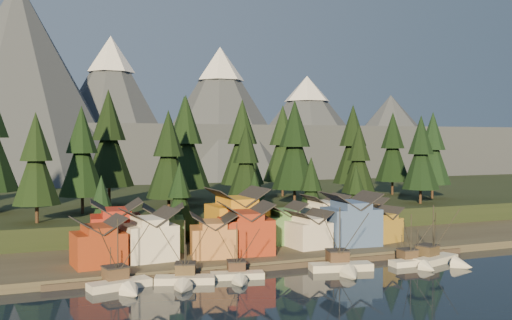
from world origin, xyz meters
name	(u,v)px	position (x,y,z in m)	size (l,w,h in m)	color
ground	(320,290)	(0.00, 0.00, 0.00)	(500.00, 500.00, 0.00)	black
shore_strip	(233,242)	(0.00, 40.00, 0.75)	(400.00, 50.00, 1.50)	#3C352B
hillside	(178,207)	(0.00, 90.00, 3.00)	(420.00, 100.00, 6.00)	black
dock	(277,265)	(0.00, 16.50, 0.50)	(80.00, 4.00, 1.00)	#4A3D34
mountain_ridge	(109,134)	(-4.20, 213.59, 26.06)	(560.00, 190.00, 90.00)	#3F4652
boat_0	(122,275)	(-28.32, 11.23, 2.33)	(10.36, 10.92, 12.03)	silver
boat_1	(184,272)	(-18.68, 10.61, 2.13)	(10.27, 10.73, 11.27)	beige
boat_2	(238,268)	(-9.63, 10.54, 1.89)	(9.44, 9.92, 10.17)	beige
boat_4	(343,259)	(9.35, 9.04, 2.28)	(11.76, 12.40, 12.37)	beige
boat_5	(416,256)	(23.97, 7.98, 1.97)	(9.00, 9.78, 10.39)	white
boat_6	(442,252)	(29.61, 7.83, 2.28)	(10.93, 11.42, 12.05)	silver
house_front_0	(98,240)	(-30.52, 23.17, 5.89)	(9.24, 8.84, 8.36)	maroon
house_front_1	(149,233)	(-21.48, 24.91, 6.30)	(9.75, 9.44, 9.13)	silver
house_front_2	(213,234)	(-9.86, 23.49, 5.67)	(9.57, 9.62, 7.94)	#B0723E
house_front_3	(246,227)	(-3.24, 23.81, 6.54)	(10.38, 9.99, 9.60)	maroon
house_front_4	(308,228)	(10.53, 24.65, 5.38)	(7.95, 8.46, 7.38)	silver
house_front_5	(351,217)	(20.15, 24.35, 7.12)	(10.94, 10.10, 10.69)	#3C588F
house_front_6	(381,223)	(28.06, 25.25, 5.31)	(8.70, 8.41, 7.25)	olive
house_back_0	(116,226)	(-26.20, 32.55, 6.82)	(9.99, 9.65, 10.14)	maroon
house_back_1	(163,226)	(-17.12, 32.80, 6.15)	(9.41, 9.49, 8.86)	#477740
house_back_2	(237,215)	(-1.77, 32.95, 7.61)	(11.30, 10.43, 11.64)	#C3811B
house_back_3	(283,222)	(7.93, 31.05, 5.94)	(8.34, 7.43, 8.44)	#477A42
house_back_4	(325,215)	(19.15, 33.61, 6.47)	(8.85, 8.51, 9.47)	white
house_back_5	(365,215)	(29.47, 33.40, 5.96)	(8.51, 8.59, 8.50)	#996736
tree_hill_2	(36,162)	(-40.00, 48.00, 18.49)	(9.81, 9.81, 22.85)	#332319
tree_hill_3	(82,155)	(-30.00, 60.00, 19.69)	(10.75, 10.75, 25.04)	#332319
tree_hill_4	(109,142)	(-22.00, 75.00, 22.56)	(13.00, 13.00, 30.28)	#332319
tree_hill_5	(169,158)	(-12.00, 50.00, 19.05)	(10.25, 10.25, 23.88)	#332319
tree_hill_6	(186,145)	(-4.00, 65.00, 21.68)	(12.31, 12.31, 28.67)	#332319
tree_hill_7	(246,164)	(6.00, 48.00, 17.41)	(8.96, 8.96, 20.88)	#332319
tree_hill_8	(242,145)	(14.00, 72.00, 21.55)	(12.21, 12.21, 28.45)	#332319
tree_hill_9	(295,148)	(22.00, 55.00, 20.95)	(11.74, 11.74, 27.34)	#332319
tree_hill_10	(283,146)	(30.00, 80.00, 21.13)	(11.88, 11.88, 27.68)	#332319
tree_hill_11	(359,162)	(38.00, 50.00, 17.45)	(8.99, 8.99, 20.95)	#332319
tree_hill_12	(353,147)	(46.00, 66.00, 20.95)	(11.74, 11.74, 27.35)	#332319
tree_hill_13	(421,155)	(56.00, 48.00, 18.95)	(10.17, 10.17, 23.69)	#332319
tree_hill_14	(393,150)	(64.00, 72.00, 20.10)	(11.07, 11.07, 25.79)	#332319
tree_hill_15	(184,143)	(0.00, 82.00, 22.24)	(12.75, 12.75, 29.70)	#332319
tree_hill_17	(433,151)	(68.00, 58.00, 19.84)	(10.87, 10.87, 25.32)	#332319
tree_shore_0	(102,208)	(-28.00, 40.00, 9.43)	(6.24, 6.24, 14.53)	#332319
tree_shore_1	(180,198)	(-12.00, 40.00, 10.75)	(7.27, 7.27, 16.94)	#332319
tree_shore_2	(255,201)	(5.00, 40.00, 9.50)	(6.29, 6.29, 14.66)	#332319
tree_shore_3	(311,192)	(19.00, 40.00, 11.16)	(7.59, 7.59, 17.68)	#332319
tree_shore_4	(356,195)	(31.00, 40.00, 9.98)	(6.67, 6.67, 15.54)	#332319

